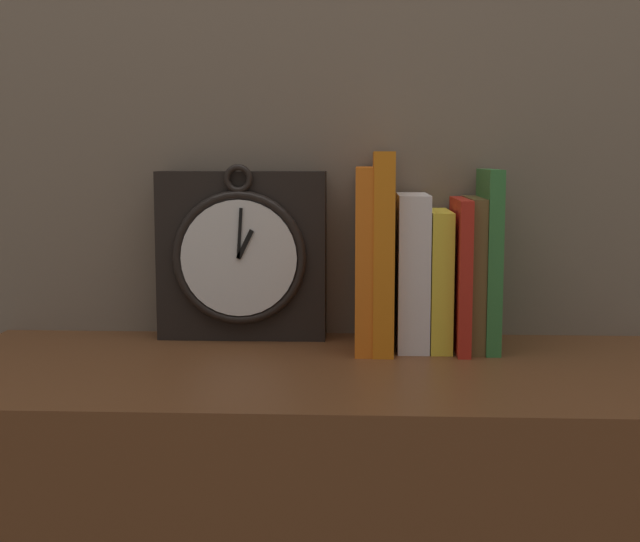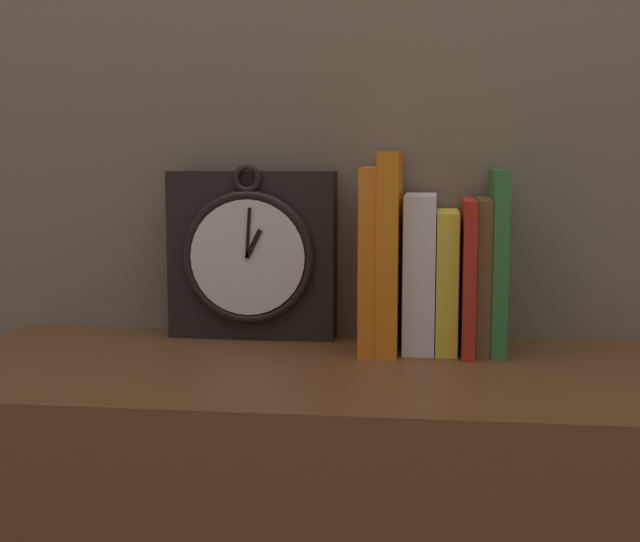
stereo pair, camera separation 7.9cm
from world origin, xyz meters
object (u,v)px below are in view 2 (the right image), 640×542
(clock, at_px, (252,255))
(book_slot5_brown, at_px, (482,274))
(book_slot1_orange, at_px, (390,251))
(book_slot4_red, at_px, (468,275))
(book_slot0_orange, at_px, (371,258))
(book_slot6_green, at_px, (497,260))
(book_slot3_yellow, at_px, (447,280))
(book_slot2_white, at_px, (420,271))

(clock, xyz_separation_m, book_slot5_brown, (0.30, -0.04, -0.02))
(book_slot1_orange, relative_size, book_slot4_red, 1.31)
(book_slot0_orange, xyz_separation_m, book_slot4_red, (0.12, 0.00, -0.02))
(book_slot6_green, bearing_deg, book_slot5_brown, 176.56)
(clock, distance_m, book_slot1_orange, 0.19)
(book_slot3_yellow, distance_m, book_slot4_red, 0.03)
(book_slot2_white, distance_m, book_slot3_yellow, 0.04)
(book_slot1_orange, relative_size, book_slot6_green, 1.10)
(book_slot2_white, xyz_separation_m, book_slot4_red, (0.06, -0.01, -0.00))
(book_slot1_orange, distance_m, book_slot5_brown, 0.12)
(book_slot0_orange, distance_m, book_slot4_red, 0.12)
(clock, xyz_separation_m, book_slot2_white, (0.23, -0.03, -0.01))
(book_slot3_yellow, bearing_deg, book_slot6_green, -1.95)
(clock, bearing_deg, book_slot2_white, -8.59)
(clock, bearing_deg, book_slot6_green, -6.44)
(book_slot5_brown, bearing_deg, book_slot3_yellow, 178.68)
(book_slot1_orange, xyz_separation_m, book_slot3_yellow, (0.07, 0.01, -0.04))
(clock, relative_size, book_slot1_orange, 0.94)
(book_slot0_orange, bearing_deg, book_slot5_brown, 3.28)
(clock, bearing_deg, book_slot5_brown, -6.63)
(book_slot5_brown, bearing_deg, book_slot0_orange, -176.72)
(book_slot3_yellow, relative_size, book_slot5_brown, 0.91)
(clock, relative_size, book_slot3_yellow, 1.34)
(book_slot1_orange, xyz_separation_m, book_slot6_green, (0.14, 0.01, -0.01))
(book_slot0_orange, relative_size, book_slot6_green, 1.01)
(book_slot1_orange, distance_m, book_slot3_yellow, 0.08)
(clock, height_order, book_slot6_green, clock)
(book_slot4_red, bearing_deg, clock, 171.57)
(book_slot3_yellow, xyz_separation_m, book_slot5_brown, (0.04, -0.00, 0.01))
(clock, distance_m, book_slot6_green, 0.32)
(book_slot0_orange, distance_m, book_slot6_green, 0.16)
(book_slot0_orange, height_order, book_slot4_red, book_slot0_orange)
(clock, bearing_deg, book_slot3_yellow, -7.52)
(book_slot2_white, bearing_deg, book_slot3_yellow, -0.41)
(book_slot2_white, distance_m, book_slot5_brown, 0.08)
(clock, xyz_separation_m, book_slot3_yellow, (0.26, -0.03, -0.03))
(book_slot1_orange, xyz_separation_m, book_slot4_red, (0.10, 0.00, -0.03))
(book_slot2_white, xyz_separation_m, book_slot6_green, (0.10, -0.00, 0.02))
(book_slot2_white, bearing_deg, book_slot6_green, -1.40)
(book_slot1_orange, bearing_deg, book_slot4_red, 1.09)
(clock, distance_m, book_slot2_white, 0.23)
(book_slot0_orange, distance_m, book_slot5_brown, 0.14)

